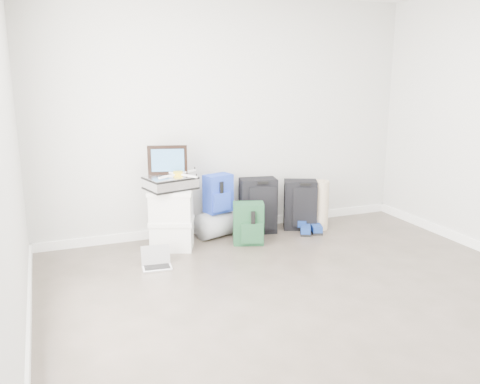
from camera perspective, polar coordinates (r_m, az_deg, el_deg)
name	(u,v)px	position (r m, az deg, el deg)	size (l,w,h in m)	color
ground	(340,321)	(4.12, 11.19, -14.06)	(5.00, 5.00, 0.00)	#3D372C
room_envelope	(350,95)	(3.68, 12.30, 10.57)	(4.52, 5.02, 2.71)	beige
boxes_stack	(172,219)	(5.51, -7.69, -3.01)	(0.56, 0.51, 0.66)	silver
briefcase	(170,183)	(5.41, -7.82, 1.03)	(0.49, 0.36, 0.14)	#B2B2B7
painting	(167,160)	(5.46, -8.14, 3.57)	(0.41, 0.14, 0.31)	black
drone	(178,174)	(5.39, -6.98, 2.04)	(0.48, 0.48, 0.05)	gold
duffel_bag	(218,224)	(5.90, -2.50, -3.58)	(0.30, 0.30, 0.49)	gray
blue_backpack	(218,194)	(5.78, -2.44, -0.24)	(0.35, 0.30, 0.43)	#1B47B1
large_suitcase	(258,206)	(6.00, 2.07, -1.55)	(0.46, 0.34, 0.65)	black
green_backpack	(249,224)	(5.62, 0.99, -3.65)	(0.38, 0.33, 0.47)	#13361E
carry_on	(300,205)	(6.17, 6.80, -1.44)	(0.44, 0.37, 0.60)	black
shoes	(310,228)	(6.12, 7.92, -4.06)	(0.36, 0.33, 0.10)	black
rolled_rug	(320,205)	(6.21, 9.02, -1.45)	(0.19, 0.19, 0.59)	tan
laptop	(156,262)	(5.11, -9.36, -7.77)	(0.30, 0.23, 0.20)	silver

